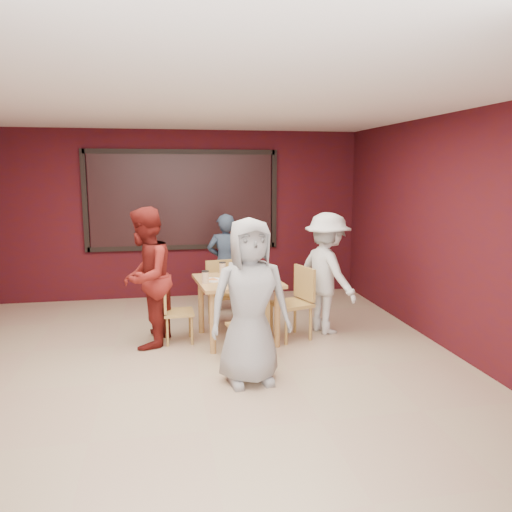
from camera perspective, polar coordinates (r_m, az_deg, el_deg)
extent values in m
plane|color=tan|center=(5.41, -6.47, -13.58)|extent=(7.00, 7.00, 0.00)
cube|color=black|center=(8.43, -8.38, 6.33)|extent=(3.00, 0.02, 1.50)
cube|color=tan|center=(6.28, -2.15, -2.88)|extent=(1.09, 1.09, 0.04)
cylinder|color=tan|center=(6.67, -6.30, -5.65)|extent=(0.07, 0.07, 0.74)
cylinder|color=tan|center=(6.84, 0.31, -5.19)|extent=(0.07, 0.07, 0.74)
cylinder|color=tan|center=(5.92, -4.97, -7.63)|extent=(0.07, 0.07, 0.74)
cylinder|color=tan|center=(6.11, 2.44, -7.03)|extent=(0.07, 0.07, 0.74)
cylinder|color=white|center=(5.97, -1.71, -3.27)|extent=(0.25, 0.25, 0.01)
cone|color=#C28444|center=(5.96, -1.71, -3.13)|extent=(0.23, 0.23, 0.02)
cylinder|color=beige|center=(5.88, -0.24, -2.82)|extent=(0.09, 0.09, 0.14)
cylinder|color=black|center=(5.87, -0.25, -2.09)|extent=(0.09, 0.09, 0.01)
cylinder|color=white|center=(6.57, -2.55, -2.06)|extent=(0.25, 0.25, 0.01)
cone|color=#C28444|center=(6.57, -2.55, -1.93)|extent=(0.23, 0.23, 0.02)
cylinder|color=beige|center=(6.64, -3.85, -1.39)|extent=(0.09, 0.09, 0.14)
cylinder|color=black|center=(6.62, -3.85, -0.75)|extent=(0.09, 0.09, 0.01)
cylinder|color=white|center=(6.23, -5.02, -2.74)|extent=(0.25, 0.25, 0.01)
cone|color=#C28444|center=(6.23, -5.02, -2.61)|extent=(0.23, 0.23, 0.02)
cylinder|color=beige|center=(6.08, -5.80, -2.46)|extent=(0.09, 0.09, 0.14)
cylinder|color=black|center=(6.06, -5.82, -1.76)|extent=(0.09, 0.09, 0.01)
cylinder|color=white|center=(6.32, 0.67, -2.53)|extent=(0.25, 0.25, 0.01)
cone|color=#C28444|center=(6.32, 0.67, -2.39)|extent=(0.23, 0.23, 0.02)
cylinder|color=beige|center=(6.46, 1.28, -1.68)|extent=(0.09, 0.09, 0.14)
cylinder|color=black|center=(6.44, 1.28, -1.02)|extent=(0.09, 0.09, 0.01)
cylinder|color=white|center=(6.24, -1.35, -2.27)|extent=(0.06, 0.06, 0.10)
cylinder|color=white|center=(6.18, -1.85, -2.46)|extent=(0.05, 0.05, 0.08)
cylinder|color=#B42A0C|center=(6.19, -2.85, -2.17)|extent=(0.07, 0.07, 0.15)
cube|color=black|center=(6.33, -2.51, -2.02)|extent=(0.14, 0.09, 0.12)
cube|color=#AA8142|center=(5.73, -1.03, -7.99)|extent=(0.48, 0.48, 0.04)
cylinder|color=#AA8142|center=(5.99, -0.34, -9.25)|extent=(0.03, 0.03, 0.37)
cylinder|color=#AA8142|center=(5.87, -3.08, -9.68)|extent=(0.03, 0.03, 0.37)
cylinder|color=#AA8142|center=(5.73, 1.07, -10.14)|extent=(0.03, 0.03, 0.37)
cylinder|color=#AA8142|center=(5.60, -1.76, -10.63)|extent=(0.03, 0.03, 0.37)
cube|color=#AA8142|center=(5.52, -0.25, -6.32)|extent=(0.37, 0.14, 0.36)
cube|color=#AA8142|center=(6.92, -3.54, -4.43)|extent=(0.51, 0.51, 0.04)
cylinder|color=#AA8142|center=(6.77, -4.47, -6.80)|extent=(0.04, 0.04, 0.42)
cylinder|color=#AA8142|center=(6.88, -1.66, -6.51)|extent=(0.04, 0.04, 0.42)
cylinder|color=#AA8142|center=(7.09, -5.32, -6.04)|extent=(0.04, 0.04, 0.42)
cylinder|color=#AA8142|center=(7.20, -2.63, -5.78)|extent=(0.04, 0.04, 0.42)
cube|color=#AA8142|center=(7.05, -4.06, -2.11)|extent=(0.43, 0.12, 0.41)
cube|color=#AA8142|center=(6.36, -8.84, -6.41)|extent=(0.38, 0.38, 0.04)
cylinder|color=#AA8142|center=(6.29, -7.33, -8.46)|extent=(0.03, 0.03, 0.36)
cylinder|color=#AA8142|center=(6.57, -7.56, -7.65)|extent=(0.03, 0.03, 0.36)
cylinder|color=#AA8142|center=(6.27, -10.09, -8.58)|extent=(0.03, 0.03, 0.36)
cylinder|color=#AA8142|center=(6.56, -10.20, -7.77)|extent=(0.03, 0.03, 0.36)
cube|color=#AA8142|center=(6.30, -10.42, -4.62)|extent=(0.04, 0.37, 0.35)
cube|color=#AA8142|center=(6.40, 4.02, -5.50)|extent=(0.56, 0.56, 0.04)
cylinder|color=#AA8142|center=(6.52, 1.79, -7.37)|extent=(0.04, 0.04, 0.44)
cylinder|color=#AA8142|center=(6.23, 3.47, -8.22)|extent=(0.04, 0.04, 0.44)
cylinder|color=#AA8142|center=(6.70, 4.48, -6.92)|extent=(0.04, 0.04, 0.44)
cylinder|color=#AA8142|center=(6.42, 6.24, -7.71)|extent=(0.04, 0.04, 0.44)
cube|color=#AA8142|center=(6.44, 5.57, -3.08)|extent=(0.17, 0.44, 0.42)
imported|color=#9C9C9C|center=(5.00, -0.71, -5.24)|extent=(0.87, 0.62, 1.69)
imported|color=#2A384C|center=(7.58, -3.53, -0.81)|extent=(0.57, 0.39, 1.50)
imported|color=maroon|center=(6.20, -12.50, -2.42)|extent=(0.85, 0.98, 1.71)
imported|color=silver|center=(6.63, 8.11, -1.98)|extent=(0.92, 1.18, 1.60)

